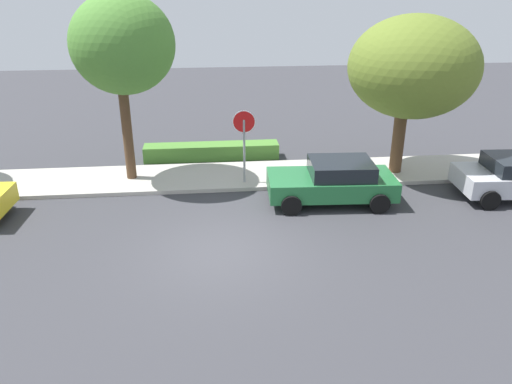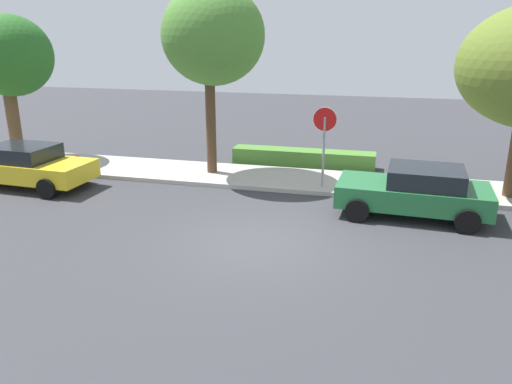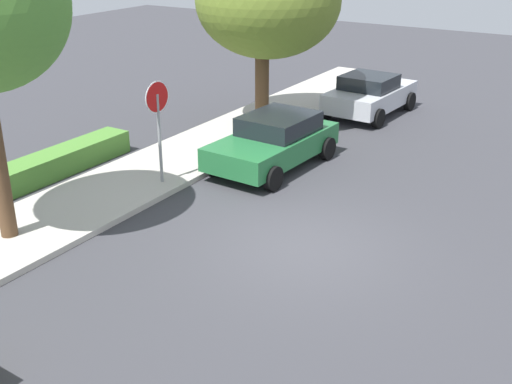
# 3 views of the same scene
# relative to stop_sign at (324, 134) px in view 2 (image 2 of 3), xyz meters

# --- Properties ---
(ground_plane) EXTENTS (60.00, 60.00, 0.00)m
(ground_plane) POSITION_rel_stop_sign_xyz_m (-1.03, -4.58, -1.87)
(ground_plane) COLOR #38383D
(sidewalk_curb) EXTENTS (32.00, 2.64, 0.14)m
(sidewalk_curb) POSITION_rel_stop_sign_xyz_m (-1.03, 0.76, -1.80)
(sidewalk_curb) COLOR #B2ADA3
(sidewalk_curb) RESTS_ON ground_plane
(stop_sign) EXTENTS (0.78, 0.08, 2.71)m
(stop_sign) POSITION_rel_stop_sign_xyz_m (0.00, 0.00, 0.00)
(stop_sign) COLOR gray
(stop_sign) RESTS_ON ground_plane
(parked_car_green) EXTENTS (4.17, 2.27, 1.41)m
(parked_car_green) POSITION_rel_stop_sign_xyz_m (2.77, -1.66, -1.14)
(parked_car_green) COLOR #236B38
(parked_car_green) RESTS_ON ground_plane
(parked_car_yellow) EXTENTS (4.60, 2.18, 1.39)m
(parked_car_yellow) POSITION_rel_stop_sign_xyz_m (-9.61, -1.94, -1.15)
(parked_car_yellow) COLOR yellow
(parked_car_yellow) RESTS_ON ground_plane
(street_tree_near_corner) EXTENTS (3.43, 3.43, 6.44)m
(street_tree_near_corner) POSITION_rel_stop_sign_xyz_m (-3.89, 0.86, 2.91)
(street_tree_near_corner) COLOR #513823
(street_tree_near_corner) RESTS_ON ground_plane
(street_tree_mid_block) EXTENTS (3.10, 3.10, 5.56)m
(street_tree_mid_block) POSITION_rel_stop_sign_xyz_m (-12.02, 1.03, 2.13)
(street_tree_mid_block) COLOR brown
(street_tree_mid_block) RESTS_ON ground_plane
(fire_hydrant) EXTENTS (0.30, 0.22, 0.72)m
(fire_hydrant) POSITION_rel_stop_sign_xyz_m (-8.76, -0.26, -1.51)
(fire_hydrant) COLOR red
(fire_hydrant) RESTS_ON ground_plane
(front_yard_hedge) EXTENTS (5.41, 0.83, 0.62)m
(front_yard_hedge) POSITION_rel_stop_sign_xyz_m (-1.11, 2.94, -1.55)
(front_yard_hedge) COLOR #4C8433
(front_yard_hedge) RESTS_ON ground_plane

